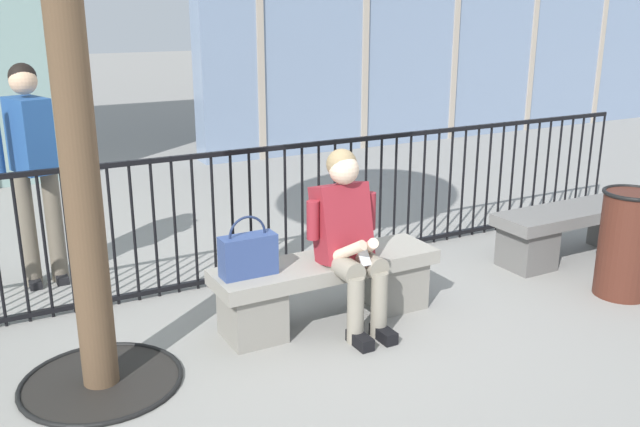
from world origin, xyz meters
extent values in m
plane|color=gray|center=(0.00, 0.00, 0.00)|extent=(60.00, 60.00, 0.00)
cube|color=gray|center=(0.00, 0.00, 0.40)|extent=(1.60, 0.44, 0.10)
cube|color=gray|center=(-0.56, 0.00, 0.17)|extent=(0.36, 0.37, 0.35)
cube|color=gray|center=(0.56, 0.00, 0.17)|extent=(0.36, 0.37, 0.35)
cylinder|color=gray|center=(0.00, -0.18, 0.47)|extent=(0.15, 0.40, 0.15)
cylinder|color=gray|center=(0.00, -0.38, 0.23)|extent=(0.11, 0.11, 0.45)
cube|color=black|center=(0.00, -0.44, 0.04)|extent=(0.09, 0.22, 0.08)
cylinder|color=gray|center=(0.18, -0.18, 0.47)|extent=(0.15, 0.40, 0.15)
cylinder|color=gray|center=(0.18, -0.38, 0.23)|extent=(0.11, 0.11, 0.45)
cube|color=black|center=(0.18, -0.44, 0.04)|extent=(0.09, 0.22, 0.08)
cube|color=maroon|center=(0.09, -0.04, 0.71)|extent=(0.36, 0.30, 0.55)
cylinder|color=maroon|center=(-0.13, -0.04, 0.76)|extent=(0.08, 0.08, 0.26)
cylinder|color=beige|center=(0.01, -0.26, 0.59)|extent=(0.16, 0.28, 0.20)
cylinder|color=maroon|center=(0.31, -0.04, 0.76)|extent=(0.08, 0.08, 0.26)
cylinder|color=beige|center=(0.17, -0.26, 0.59)|extent=(0.16, 0.28, 0.20)
cube|color=silver|center=(0.09, -0.32, 0.57)|extent=(0.07, 0.10, 0.13)
sphere|color=beige|center=(0.09, -0.06, 1.08)|extent=(0.20, 0.20, 0.20)
sphere|color=#997F59|center=(0.09, -0.03, 1.11)|extent=(0.20, 0.20, 0.20)
cube|color=#33477F|center=(-0.58, -0.01, 0.58)|extent=(0.36, 0.14, 0.27)
torus|color=#1E2A4C|center=(-0.58, -0.01, 0.72)|extent=(0.25, 0.02, 0.25)
cylinder|color=#6B6051|center=(-1.72, 1.67, 0.45)|extent=(0.13, 0.13, 0.90)
cube|color=black|center=(-1.72, 1.63, 0.03)|extent=(0.09, 0.22, 0.06)
cylinder|color=#6B6051|center=(-1.52, 1.67, 0.45)|extent=(0.13, 0.13, 0.90)
cube|color=black|center=(-1.52, 1.63, 0.03)|extent=(0.09, 0.22, 0.06)
cube|color=#234C8C|center=(-1.62, 1.67, 1.18)|extent=(0.32, 0.43, 0.56)
cylinder|color=#234C8C|center=(-1.38, 1.67, 1.16)|extent=(0.08, 0.08, 0.52)
sphere|color=#DBAD89|center=(-1.62, 1.67, 1.58)|extent=(0.20, 0.20, 0.20)
sphere|color=black|center=(-1.62, 1.69, 1.61)|extent=(0.20, 0.20, 0.20)
cube|color=silver|center=(-1.38, 1.57, 1.23)|extent=(0.07, 0.01, 0.14)
cylinder|color=black|center=(-1.83, 0.96, 0.53)|extent=(0.02, 0.02, 1.06)
cylinder|color=black|center=(-1.68, 0.96, 0.53)|extent=(0.02, 0.02, 1.06)
cylinder|color=black|center=(-1.52, 0.96, 0.53)|extent=(0.02, 0.02, 1.06)
cylinder|color=black|center=(-1.37, 0.96, 0.53)|extent=(0.02, 0.02, 1.06)
cylinder|color=black|center=(-1.22, 0.96, 0.53)|extent=(0.02, 0.02, 1.06)
cylinder|color=black|center=(-1.07, 0.96, 0.53)|extent=(0.02, 0.02, 1.06)
cylinder|color=black|center=(-0.91, 0.96, 0.53)|extent=(0.02, 0.02, 1.06)
cylinder|color=black|center=(-0.76, 0.96, 0.53)|extent=(0.02, 0.02, 1.06)
cylinder|color=black|center=(-0.61, 0.96, 0.53)|extent=(0.02, 0.02, 1.06)
cylinder|color=black|center=(-0.46, 0.96, 0.53)|extent=(0.02, 0.02, 1.06)
cylinder|color=black|center=(-0.30, 0.96, 0.53)|extent=(0.02, 0.02, 1.06)
cylinder|color=black|center=(-0.15, 0.96, 0.53)|extent=(0.02, 0.02, 1.06)
cylinder|color=black|center=(0.00, 0.96, 0.53)|extent=(0.02, 0.02, 1.06)
cylinder|color=black|center=(0.15, 0.96, 0.53)|extent=(0.02, 0.02, 1.06)
cylinder|color=black|center=(0.30, 0.96, 0.53)|extent=(0.02, 0.02, 1.06)
cylinder|color=black|center=(0.46, 0.96, 0.53)|extent=(0.02, 0.02, 1.06)
cylinder|color=black|center=(0.61, 0.96, 0.53)|extent=(0.02, 0.02, 1.06)
cylinder|color=black|center=(0.76, 0.96, 0.53)|extent=(0.02, 0.02, 1.06)
cylinder|color=black|center=(0.91, 0.96, 0.53)|extent=(0.02, 0.02, 1.06)
cylinder|color=black|center=(1.07, 0.96, 0.53)|extent=(0.02, 0.02, 1.06)
cylinder|color=black|center=(1.22, 0.96, 0.53)|extent=(0.02, 0.02, 1.06)
cylinder|color=black|center=(1.37, 0.96, 0.53)|extent=(0.02, 0.02, 1.06)
cylinder|color=black|center=(1.52, 0.96, 0.53)|extent=(0.02, 0.02, 1.06)
cylinder|color=black|center=(1.68, 0.96, 0.53)|extent=(0.02, 0.02, 1.06)
cylinder|color=black|center=(1.83, 0.96, 0.53)|extent=(0.02, 0.02, 1.06)
cylinder|color=black|center=(1.98, 0.96, 0.53)|extent=(0.02, 0.02, 1.06)
cylinder|color=black|center=(2.13, 0.96, 0.53)|extent=(0.02, 0.02, 1.06)
cylinder|color=black|center=(2.29, 0.96, 0.53)|extent=(0.02, 0.02, 1.06)
cylinder|color=black|center=(2.44, 0.96, 0.53)|extent=(0.02, 0.02, 1.06)
cylinder|color=black|center=(2.59, 0.96, 0.53)|extent=(0.02, 0.02, 1.06)
cylinder|color=black|center=(2.74, 0.96, 0.53)|extent=(0.02, 0.02, 1.06)
cylinder|color=black|center=(2.90, 0.96, 0.53)|extent=(0.02, 0.02, 1.06)
cylinder|color=black|center=(3.05, 0.96, 0.53)|extent=(0.02, 0.02, 1.06)
cylinder|color=black|center=(3.20, 0.96, 0.53)|extent=(0.02, 0.02, 1.06)
cylinder|color=black|center=(3.35, 0.96, 0.53)|extent=(0.02, 0.02, 1.06)
cylinder|color=black|center=(3.51, 0.96, 0.53)|extent=(0.02, 0.02, 1.06)
cylinder|color=black|center=(3.66, 0.96, 0.53)|extent=(0.02, 0.02, 1.06)
cylinder|color=black|center=(3.81, 0.96, 0.53)|extent=(0.02, 0.02, 1.06)
cube|color=black|center=(0.00, 0.96, 0.05)|extent=(7.62, 0.04, 0.04)
cube|color=black|center=(0.00, 0.96, 1.04)|extent=(7.62, 0.04, 0.04)
cylinder|color=black|center=(-1.56, -0.11, 0.01)|extent=(0.91, 0.91, 0.01)
torus|color=black|center=(-1.56, -0.11, 0.01)|extent=(0.94, 0.94, 0.03)
cylinder|color=brown|center=(-1.56, -0.11, 1.70)|extent=(0.20, 0.20, 3.40)
cube|color=slate|center=(2.52, 0.08, 0.40)|extent=(1.60, 0.44, 0.10)
cube|color=#605E5B|center=(1.96, 0.08, 0.17)|extent=(0.36, 0.37, 0.35)
cube|color=#605E5B|center=(3.08, 0.08, 0.17)|extent=(0.36, 0.37, 0.35)
cylinder|color=#4C2319|center=(2.18, -0.68, 0.40)|extent=(0.40, 0.40, 0.80)
torus|color=black|center=(2.18, -0.68, 0.80)|extent=(0.43, 0.43, 0.03)
camera|label=1|loc=(-2.14, -3.83, 2.10)|focal=38.59mm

